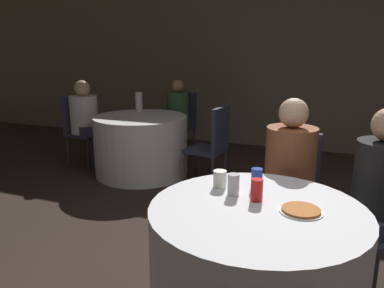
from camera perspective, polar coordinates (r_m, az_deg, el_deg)
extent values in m
cube|color=#7A6B5B|center=(5.91, 20.70, 12.17)|extent=(16.00, 0.06, 2.80)
cylinder|color=silver|center=(2.16, 9.54, -18.46)|extent=(1.14, 1.14, 0.73)
cylinder|color=white|center=(4.68, -7.75, -0.20)|extent=(1.14, 1.14, 0.73)
cube|color=#2D3347|center=(2.67, 26.17, -11.72)|extent=(0.57, 0.57, 0.04)
cylinder|color=#333338|center=(2.57, 25.98, -18.45)|extent=(0.03, 0.03, 0.40)
cylinder|color=#333338|center=(2.76, 20.51, -15.45)|extent=(0.03, 0.03, 0.40)
cylinder|color=#333338|center=(2.99, 25.38, -13.60)|extent=(0.03, 0.03, 0.40)
cube|color=#2D3347|center=(2.91, 14.36, -8.52)|extent=(0.43, 0.43, 0.04)
cube|color=#2D3347|center=(2.99, 15.33, -2.68)|extent=(0.38, 0.07, 0.48)
cylinder|color=#333338|center=(2.83, 16.88, -14.33)|extent=(0.03, 0.03, 0.40)
cylinder|color=#333338|center=(2.88, 10.02, -13.34)|extent=(0.03, 0.03, 0.40)
cylinder|color=#333338|center=(3.13, 17.83, -11.50)|extent=(0.03, 0.03, 0.40)
cylinder|color=#333338|center=(3.18, 11.66, -10.67)|extent=(0.03, 0.03, 0.40)
cube|color=#2D3347|center=(4.22, 2.08, -0.90)|extent=(0.45, 0.45, 0.04)
cube|color=#2D3347|center=(4.09, 4.38, 2.29)|extent=(0.10, 0.38, 0.48)
cylinder|color=#333338|center=(4.22, -1.05, -4.04)|extent=(0.03, 0.03, 0.40)
cylinder|color=#333338|center=(4.50, 1.07, -2.84)|extent=(0.03, 0.03, 0.40)
cylinder|color=#333338|center=(4.07, 3.15, -4.75)|extent=(0.03, 0.03, 0.40)
cylinder|color=#333338|center=(4.37, 5.05, -3.46)|extent=(0.03, 0.03, 0.40)
cube|color=#2D3347|center=(5.21, -15.93, 1.49)|extent=(0.43, 0.43, 0.04)
cube|color=#2D3347|center=(5.29, -17.57, 4.41)|extent=(0.08, 0.38, 0.48)
cylinder|color=#333338|center=(5.28, -13.16, -0.64)|extent=(0.03, 0.03, 0.40)
cylinder|color=#333338|center=(5.03, -15.60, -1.53)|extent=(0.03, 0.03, 0.40)
cylinder|color=#333338|center=(5.50, -15.91, -0.23)|extent=(0.03, 0.03, 0.40)
cylinder|color=#333338|center=(5.26, -18.37, -1.06)|extent=(0.03, 0.03, 0.40)
cube|color=#2D3347|center=(5.39, -2.13, 2.45)|extent=(0.45, 0.45, 0.04)
cube|color=#2D3347|center=(5.50, -1.18, 5.43)|extent=(0.38, 0.10, 0.48)
cylinder|color=#333338|center=(5.22, -1.47, -0.44)|extent=(0.03, 0.03, 0.40)
cylinder|color=#333338|center=(5.39, -4.59, 0.00)|extent=(0.03, 0.03, 0.40)
cylinder|color=#333338|center=(5.50, 0.32, 0.35)|extent=(0.03, 0.03, 0.40)
cylinder|color=#333338|center=(5.67, -2.70, 0.75)|extent=(0.03, 0.03, 0.40)
cylinder|color=#33384C|center=(2.62, 22.37, -16.87)|extent=(0.24, 0.24, 0.44)
cube|color=#33384C|center=(2.57, 24.71, -10.92)|extent=(0.45, 0.45, 0.12)
cylinder|color=black|center=(2.57, 26.90, -5.71)|extent=(0.33, 0.33, 0.56)
cylinder|color=#33384C|center=(5.12, -13.94, -0.93)|extent=(0.24, 0.24, 0.44)
cube|color=#33384C|center=(5.13, -15.06, 2.14)|extent=(0.35, 0.37, 0.12)
cylinder|color=white|center=(5.16, -16.13, 4.36)|extent=(0.36, 0.36, 0.49)
sphere|color=#DBB293|center=(5.12, -16.40, 8.18)|extent=(0.20, 0.20, 0.20)
cylinder|color=#282828|center=(5.26, -3.35, -0.12)|extent=(0.24, 0.24, 0.44)
cube|color=#282828|center=(5.29, -2.75, 2.98)|extent=(0.33, 0.36, 0.12)
cylinder|color=#38663D|center=(5.34, -2.16, 5.28)|extent=(0.31, 0.31, 0.50)
sphere|color=tan|center=(5.30, -2.19, 8.85)|extent=(0.17, 0.17, 0.17)
cylinder|color=#282828|center=(2.80, 13.22, -13.95)|extent=(0.24, 0.24, 0.44)
cube|color=#282828|center=(2.78, 14.02, -8.01)|extent=(0.36, 0.34, 0.12)
cylinder|color=brown|center=(2.81, 14.73, -3.00)|extent=(0.36, 0.36, 0.55)
sphere|color=#DBB293|center=(2.73, 15.23, 4.59)|extent=(0.21, 0.21, 0.21)
cylinder|color=white|center=(1.99, 16.25, -9.85)|extent=(0.22, 0.22, 0.01)
cylinder|color=#B25B23|center=(1.99, 16.27, -9.61)|extent=(0.19, 0.19, 0.01)
cylinder|color=silver|center=(2.12, 6.33, -6.15)|extent=(0.07, 0.07, 0.12)
cylinder|color=red|center=(2.06, 9.84, -6.91)|extent=(0.07, 0.07, 0.12)
cylinder|color=#1E38A5|center=(2.23, 9.84, -5.22)|extent=(0.07, 0.07, 0.12)
cylinder|color=silver|center=(2.23, 4.28, -5.32)|extent=(0.08, 0.08, 0.10)
cylinder|color=white|center=(4.95, -8.09, 6.38)|extent=(0.09, 0.09, 0.25)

